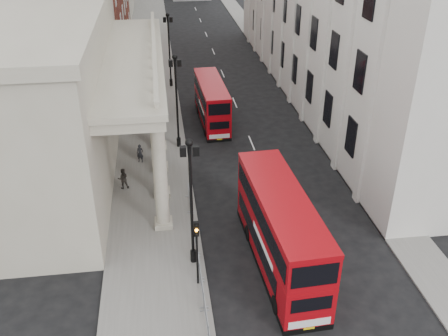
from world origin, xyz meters
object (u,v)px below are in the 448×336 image
at_px(lamp_post_north, 169,45).
at_px(traffic_light, 197,242).
at_px(bus_far, 212,102).
at_px(pedestrian_b, 123,179).
at_px(lamp_post_mid, 176,95).
at_px(pedestrian_a, 140,153).
at_px(lamp_post_south, 191,195).
at_px(bus_near, 280,229).
at_px(pedestrian_c, 156,124).

relative_size(lamp_post_north, traffic_light, 1.93).
height_order(bus_far, pedestrian_b, bus_far).
relative_size(bus_far, pedestrian_b, 5.72).
relative_size(lamp_post_north, pedestrian_b, 5.00).
bearing_deg(pedestrian_b, lamp_post_north, -109.83).
distance_m(lamp_post_mid, pedestrian_b, 9.00).
bearing_deg(traffic_light, pedestrian_a, 102.55).
xyz_separation_m(lamp_post_mid, lamp_post_north, (0.00, 16.00, 0.00)).
bearing_deg(pedestrian_a, bus_far, 63.34).
bearing_deg(lamp_post_north, lamp_post_south, -90.00).
height_order(traffic_light, pedestrian_a, traffic_light).
height_order(traffic_light, bus_near, bus_near).
xyz_separation_m(traffic_light, pedestrian_b, (-4.69, 11.37, -2.15)).
bearing_deg(pedestrian_c, pedestrian_b, -87.80).
bearing_deg(pedestrian_b, pedestrian_a, -115.17).
height_order(lamp_post_north, pedestrian_c, lamp_post_north).
relative_size(lamp_post_south, pedestrian_a, 5.29).
height_order(lamp_post_mid, pedestrian_a, lamp_post_mid).
bearing_deg(pedestrian_a, lamp_post_north, 94.68).
height_order(pedestrian_a, pedestrian_b, pedestrian_b).
height_order(bus_far, pedestrian_a, bus_far).
height_order(traffic_light, pedestrian_b, traffic_light).
bearing_deg(lamp_post_south, pedestrian_b, 116.12).
bearing_deg(bus_far, pedestrian_b, -126.48).
relative_size(pedestrian_a, pedestrian_b, 0.94).
distance_m(bus_near, bus_far, 22.07).
height_order(lamp_post_north, pedestrian_a, lamp_post_north).
bearing_deg(bus_far, lamp_post_mid, -126.24).
bearing_deg(lamp_post_south, pedestrian_a, 103.96).
xyz_separation_m(lamp_post_south, bus_near, (5.15, -0.76, -2.35)).
bearing_deg(pedestrian_c, lamp_post_north, 99.18).
bearing_deg(pedestrian_b, lamp_post_mid, -132.97).
xyz_separation_m(lamp_post_north, pedestrian_a, (-3.35, -18.54, -4.00)).
height_order(lamp_post_north, bus_near, lamp_post_north).
bearing_deg(pedestrian_a, lamp_post_mid, 52.14).
bearing_deg(lamp_post_south, bus_far, 80.49).
distance_m(bus_near, pedestrian_a, 16.65).
xyz_separation_m(pedestrian_b, pedestrian_c, (2.65, 9.62, 0.07)).
bearing_deg(bus_far, pedestrian_c, -159.59).
bearing_deg(pedestrian_a, traffic_light, -62.54).
distance_m(pedestrian_b, pedestrian_c, 9.98).
bearing_deg(bus_far, traffic_light, -100.53).
xyz_separation_m(lamp_post_south, lamp_post_north, (0.00, 32.00, 0.00)).
bearing_deg(traffic_light, bus_near, 13.97).
distance_m(lamp_post_mid, traffic_light, 18.11).
relative_size(bus_far, pedestrian_c, 5.26).
height_order(lamp_post_south, lamp_post_mid, same).
height_order(lamp_post_mid, pedestrian_b, lamp_post_mid).
bearing_deg(bus_far, lamp_post_north, 106.21).
height_order(lamp_post_south, pedestrian_b, lamp_post_south).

